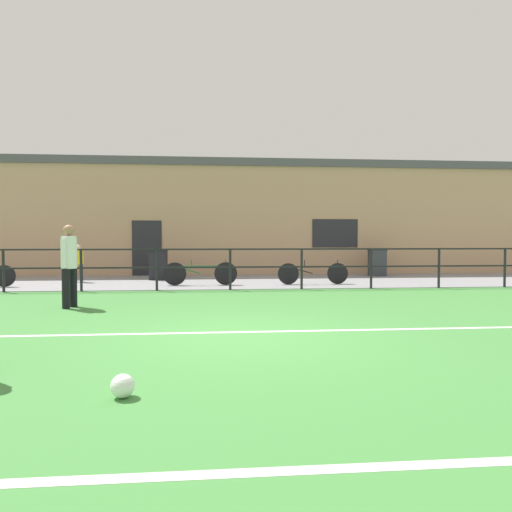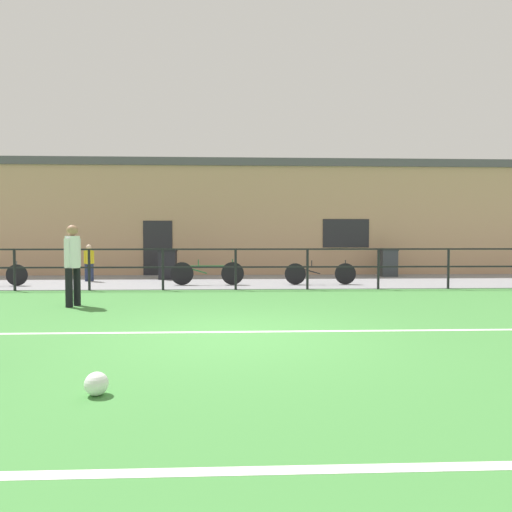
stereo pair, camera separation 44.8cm
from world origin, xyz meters
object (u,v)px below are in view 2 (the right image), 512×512
spectator_child (89,260)px  bicycle_parked_0 (207,273)px  player_striker (73,260)px  bicycle_parked_1 (320,273)px  trash_bin_0 (388,262)px  soccer_ball_match (96,384)px  trash_bin_1 (168,264)px

spectator_child → bicycle_parked_0: (3.95, -1.34, -0.33)m
player_striker → spectator_child: size_ratio=1.42×
bicycle_parked_1 → trash_bin_0: size_ratio=2.13×
soccer_ball_match → bicycle_parked_0: (0.37, 9.73, 0.27)m
bicycle_parked_1 → bicycle_parked_0: bearing=-180.0°
spectator_child → trash_bin_0: size_ratio=1.18×
bicycle_parked_1 → trash_bin_1: size_ratio=2.10×
soccer_ball_match → player_striker: bearing=111.2°
player_striker → bicycle_parked_1: (5.97, 4.16, -0.61)m
trash_bin_0 → soccer_ball_match: bearing=-118.6°
trash_bin_1 → soccer_ball_match: bearing=-84.6°
player_striker → spectator_child: (-1.41, 5.50, -0.27)m
spectator_child → player_striker: bearing=98.5°
player_striker → bicycle_parked_0: bearing=-12.9°
spectator_child → trash_bin_0: (10.45, 1.55, -0.17)m
bicycle_parked_1 → trash_bin_1: trash_bin_1 is taller
bicycle_parked_0 → trash_bin_1: size_ratio=2.13×
player_striker → bicycle_parked_1: 7.31m
spectator_child → bicycle_parked_0: spectator_child is taller
trash_bin_1 → bicycle_parked_0: bearing=-53.5°
player_striker → soccer_ball_match: player_striker is taller
trash_bin_1 → spectator_child: bearing=-164.7°
bicycle_parked_1 → player_striker: bearing=-145.1°
soccer_ball_match → trash_bin_0: size_ratio=0.21×
soccer_ball_match → bicycle_parked_1: bicycle_parked_1 is taller
player_striker → bicycle_parked_0: (2.53, 4.16, -0.59)m
soccer_ball_match → bicycle_parked_1: bearing=68.6°
soccer_ball_match → trash_bin_0: trash_bin_0 is taller
bicycle_parked_1 → trash_bin_1: (-4.93, 2.01, 0.19)m
spectator_child → bicycle_parked_1: (7.39, -1.34, -0.35)m
spectator_child → bicycle_parked_0: bearing=155.3°
bicycle_parked_0 → bicycle_parked_1: 3.44m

